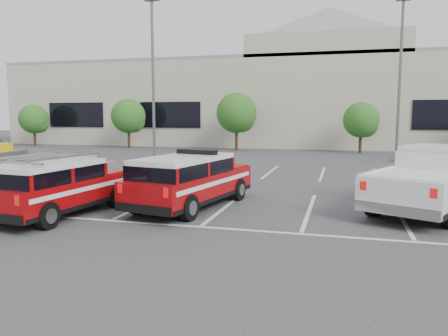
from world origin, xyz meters
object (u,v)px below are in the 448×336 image
(fire_chief_suv, at_px, (190,184))
(ladder_suv, at_px, (59,191))
(light_pole_mid, at_px, (400,80))
(white_pickup, at_px, (434,185))
(tree_mid_left, at_px, (238,114))
(tree_far_left, at_px, (35,120))
(tree_left, at_px, (130,117))
(tree_mid_right, at_px, (362,121))
(light_pole_left, at_px, (153,80))
(convention_building, at_px, (309,98))

(fire_chief_suv, relative_size, ladder_suv, 1.14)
(light_pole_mid, relative_size, white_pickup, 1.48)
(light_pole_mid, bearing_deg, tree_mid_left, 153.08)
(tree_mid_left, height_order, white_pickup, tree_mid_left)
(tree_far_left, relative_size, tree_left, 0.90)
(tree_far_left, bearing_deg, white_pickup, -33.52)
(tree_mid_left, distance_m, tree_mid_right, 10.01)
(tree_far_left, xyz_separation_m, light_pole_mid, (31.91, -6.05, 2.68))
(tree_mid_right, height_order, ladder_suv, tree_mid_right)
(tree_mid_right, bearing_deg, tree_far_left, 180.00)
(tree_mid_right, bearing_deg, light_pole_left, -142.50)
(tree_left, xyz_separation_m, light_pole_mid, (21.91, -6.05, 2.41))
(white_pickup, height_order, ladder_suv, white_pickup)
(white_pickup, bearing_deg, tree_mid_left, 144.62)
(ladder_suv, bearing_deg, fire_chief_suv, 37.36)
(tree_mid_left, bearing_deg, light_pole_mid, -26.92)
(tree_left, distance_m, light_pole_mid, 22.86)
(fire_chief_suv, distance_m, ladder_suv, 4.03)
(tree_mid_left, bearing_deg, light_pole_left, -107.10)
(light_pole_mid, bearing_deg, tree_left, 164.57)
(tree_mid_left, relative_size, light_pole_left, 0.47)
(white_pickup, bearing_deg, fire_chief_suv, -141.08)
(tree_far_left, xyz_separation_m, white_pickup, (31.42, -20.82, -1.70))
(convention_building, height_order, tree_mid_left, convention_building)
(convention_building, xyz_separation_m, tree_left, (-15.09, -9.82, -1.95))
(white_pickup, bearing_deg, light_pole_left, 169.29)
(light_pole_left, xyz_separation_m, white_pickup, (14.51, -10.77, -4.38))
(fire_chief_suv, xyz_separation_m, white_pickup, (7.61, 1.76, 0.04))
(tree_mid_right, distance_m, light_pole_left, 16.72)
(tree_left, relative_size, tree_mid_left, 0.91)
(tree_mid_left, relative_size, fire_chief_suv, 0.87)
(tree_far_left, distance_m, ladder_suv, 32.05)
(fire_chief_suv, bearing_deg, light_pole_mid, 75.13)
(convention_building, bearing_deg, tree_far_left, -158.63)
(tree_far_left, height_order, tree_mid_left, tree_mid_left)
(convention_building, height_order, light_pole_mid, convention_building)
(ladder_suv, bearing_deg, tree_mid_right, 74.68)
(tree_left, relative_size, tree_mid_right, 1.11)
(white_pickup, bearing_deg, ladder_suv, -134.88)
(light_pole_left, distance_m, fire_chief_suv, 14.98)
(tree_left, relative_size, fire_chief_suv, 0.79)
(tree_mid_left, distance_m, light_pole_left, 10.73)
(white_pickup, bearing_deg, tree_far_left, 172.34)
(convention_building, bearing_deg, fire_chief_suv, -92.26)
(tree_left, height_order, fire_chief_suv, tree_left)
(white_pickup, bearing_deg, light_pole_mid, 113.98)
(convention_building, relative_size, ladder_suv, 12.25)
(fire_chief_suv, height_order, white_pickup, white_pickup)
(tree_far_left, distance_m, white_pickup, 37.73)
(fire_chief_suv, relative_size, white_pickup, 0.81)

